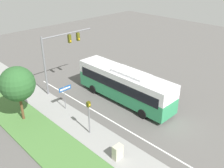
# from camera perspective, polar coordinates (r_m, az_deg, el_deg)

# --- Properties ---
(ground_plane) EXTENTS (80.00, 80.00, 0.00)m
(ground_plane) POSITION_cam_1_polar(r_m,az_deg,el_deg) (23.86, 11.54, -7.86)
(ground_plane) COLOR #565451
(sidewalk) EXTENTS (2.80, 80.00, 0.12)m
(sidewalk) POSITION_cam_1_polar(r_m,az_deg,el_deg) (19.90, 0.94, -14.95)
(sidewalk) COLOR gray
(sidewalk) RESTS_ON ground_plane
(lane_divider_near) EXTENTS (0.14, 30.00, 0.01)m
(lane_divider_near) POSITION_cam_1_polar(r_m,az_deg,el_deg) (21.45, 5.92, -11.78)
(lane_divider_near) COLOR silver
(lane_divider_near) RESTS_ON ground_plane
(bus) EXTENTS (2.72, 11.28, 3.53)m
(bus) POSITION_cam_1_polar(r_m,az_deg,el_deg) (25.49, 2.81, 0.06)
(bus) COLOR #2D8956
(bus) RESTS_ON ground_plane
(signal_gantry) EXTENTS (6.38, 0.41, 6.52)m
(signal_gantry) POSITION_cam_1_polar(r_m,az_deg,el_deg) (27.33, -11.98, 7.53)
(signal_gantry) COLOR slate
(signal_gantry) RESTS_ON ground_plane
(pedestrian_signal) EXTENTS (0.28, 0.34, 3.14)m
(pedestrian_signal) POSITION_cam_1_polar(r_m,az_deg,el_deg) (20.47, -5.30, -6.51)
(pedestrian_signal) COLOR slate
(pedestrian_signal) RESTS_ON ground_plane
(street_sign) EXTENTS (1.34, 0.08, 2.56)m
(street_sign) POSITION_cam_1_polar(r_m,az_deg,el_deg) (24.32, -10.71, -2.05)
(street_sign) COLOR slate
(street_sign) RESTS_ON ground_plane
(utility_cabinet) EXTENTS (0.76, 0.47, 1.13)m
(utility_cabinet) POSITION_cam_1_polar(r_m,az_deg,el_deg) (18.83, 1.30, -15.28)
(utility_cabinet) COLOR #B7B29E
(utility_cabinet) RESTS_ON sidewalk
(roadside_tree) EXTENTS (3.08, 3.08, 5.12)m
(roadside_tree) POSITION_cam_1_polar(r_m,az_deg,el_deg) (22.99, -20.82, 0.02)
(roadside_tree) COLOR brown
(roadside_tree) RESTS_ON grass_verge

